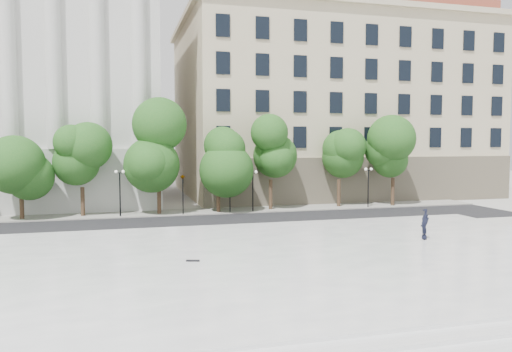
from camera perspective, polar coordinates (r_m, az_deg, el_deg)
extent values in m
plane|color=#B2AEA8|center=(24.09, -0.71, -12.13)|extent=(160.00, 160.00, 0.00)
cube|color=white|center=(26.85, -2.34, -9.95)|extent=(44.00, 22.00, 0.45)
cube|color=black|center=(41.36, -6.98, -5.33)|extent=(60.00, 8.00, 0.02)
cube|color=#99968D|center=(47.23, -8.03, -4.11)|extent=(60.00, 4.00, 0.12)
cube|color=beige|center=(62.69, -25.75, 8.92)|extent=(30.00, 26.00, 25.00)
cube|color=#C5B896|center=(66.71, 7.64, 7.24)|extent=(36.00, 26.00, 21.00)
cube|color=brown|center=(68.40, 7.73, 17.15)|extent=(34.00, 24.00, 1.40)
cylinder|color=black|center=(45.29, -8.35, -2.31)|extent=(0.10, 0.10, 3.50)
imported|color=black|center=(45.11, -8.38, 0.34)|extent=(0.68, 1.78, 0.70)
cylinder|color=black|center=(46.00, -3.00, -2.18)|extent=(0.10, 0.10, 3.50)
imported|color=black|center=(45.83, -3.01, 0.41)|extent=(0.97, 1.62, 0.65)
imported|color=black|center=(33.60, 18.66, -6.46)|extent=(1.79, 1.95, 0.53)
cube|color=black|center=(26.51, -7.24, -9.58)|extent=(0.72, 0.38, 0.07)
cylinder|color=#382619|center=(46.78, -25.20, -3.01)|extent=(0.36, 0.36, 2.59)
sphere|color=#17511A|center=(46.50, -25.33, 1.30)|extent=(4.15, 4.15, 4.15)
cylinder|color=#382619|center=(46.64, -19.19, -2.83)|extent=(0.36, 0.36, 2.65)
sphere|color=#17511A|center=(46.36, -19.29, 1.59)|extent=(3.77, 3.77, 3.77)
cylinder|color=#382619|center=(46.13, -11.02, -2.42)|extent=(0.36, 0.36, 3.20)
sphere|color=#17511A|center=(45.85, -11.09, 2.98)|extent=(4.30, 4.30, 4.30)
cylinder|color=#382619|center=(46.63, -4.33, -2.60)|extent=(0.36, 0.36, 2.70)
sphere|color=#17511A|center=(46.35, -4.35, 1.90)|extent=(4.32, 4.32, 4.32)
cylinder|color=#382619|center=(48.31, 1.68, -2.18)|extent=(0.36, 0.36, 3.00)
sphere|color=#17511A|center=(48.04, 1.69, 2.66)|extent=(3.66, 3.66, 3.66)
cylinder|color=#382619|center=(51.17, 9.44, -1.97)|extent=(0.36, 0.36, 2.84)
sphere|color=#17511A|center=(50.92, 9.49, 2.35)|extent=(4.06, 4.06, 4.06)
cylinder|color=#382619|center=(53.07, 15.35, -1.79)|extent=(0.36, 0.36, 2.95)
sphere|color=#17511A|center=(52.82, 15.43, 2.54)|extent=(4.48, 4.48, 4.48)
cylinder|color=black|center=(45.26, -15.28, -2.13)|extent=(0.12, 0.12, 3.94)
cube|color=black|center=(45.09, -15.32, 0.36)|extent=(0.60, 0.06, 0.06)
sphere|color=white|center=(45.09, -15.71, 0.48)|extent=(0.28, 0.28, 0.28)
sphere|color=white|center=(45.09, -14.94, 0.49)|extent=(0.28, 0.28, 0.28)
cylinder|color=black|center=(46.81, -0.36, -1.93)|extent=(0.12, 0.12, 3.72)
cube|color=black|center=(46.65, -0.36, 0.34)|extent=(0.60, 0.06, 0.06)
sphere|color=white|center=(46.57, -0.72, 0.46)|extent=(0.28, 0.28, 0.28)
sphere|color=white|center=(46.72, -0.01, 0.47)|extent=(0.28, 0.28, 0.28)
cylinder|color=black|center=(51.17, 12.70, -1.47)|extent=(0.12, 0.12, 3.81)
cube|color=black|center=(51.03, 12.73, 0.66)|extent=(0.60, 0.06, 0.06)
sphere|color=white|center=(50.88, 12.44, 0.77)|extent=(0.28, 0.28, 0.28)
sphere|color=white|center=(51.16, 13.03, 0.78)|extent=(0.28, 0.28, 0.28)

